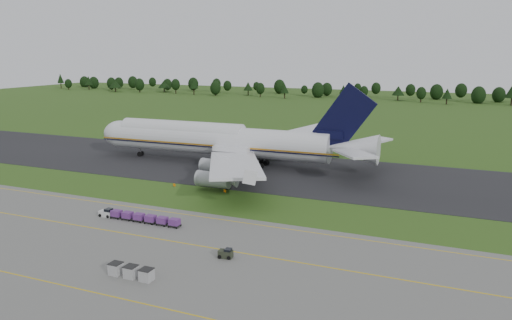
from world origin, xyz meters
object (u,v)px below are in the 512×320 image
at_px(uld_row, 131,272).
at_px(edge_markers, 199,188).
at_px(aircraft, 222,140).
at_px(utility_cart, 226,254).
at_px(baggage_train, 138,217).

height_order(uld_row, edge_markers, uld_row).
relative_size(aircraft, edge_markers, 6.06).
relative_size(aircraft, uld_row, 12.03).
xyz_separation_m(utility_cart, edge_markers, (-21.16, 30.28, -0.32)).
bearing_deg(edge_markers, aircraft, 105.35).
xyz_separation_m(aircraft, edge_markers, (6.66, -24.27, -5.94)).
height_order(aircraft, baggage_train, aircraft).
bearing_deg(uld_row, aircraft, 106.60).
bearing_deg(baggage_train, uld_row, -56.29).
bearing_deg(utility_cart, aircraft, 117.02).
bearing_deg(uld_row, baggage_train, 123.71).
bearing_deg(aircraft, utility_cart, -62.98).
height_order(baggage_train, edge_markers, baggage_train).
bearing_deg(edge_markers, uld_row, -72.67).
relative_size(baggage_train, utility_cart, 7.74).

